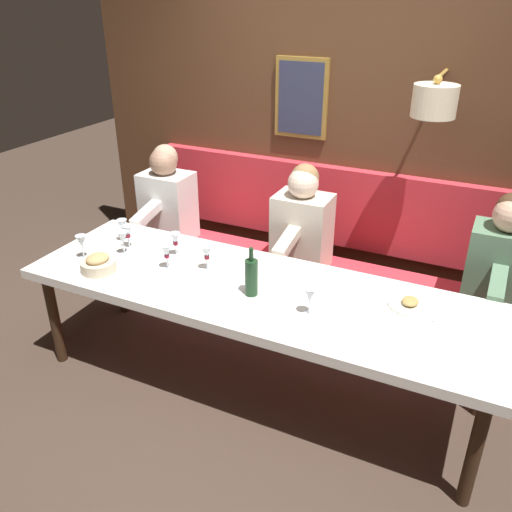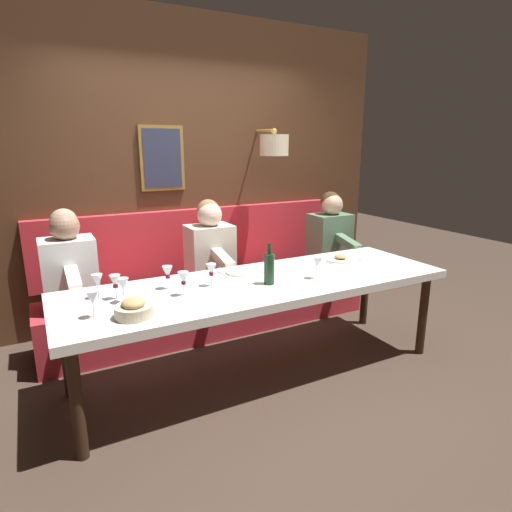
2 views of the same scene
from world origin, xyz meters
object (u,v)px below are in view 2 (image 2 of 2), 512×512
at_px(wine_glass_4, 317,263).
at_px(wine_glass_3, 211,270).
at_px(diner_nearest, 330,233).
at_px(wine_glass_0, 123,285).
at_px(diner_middle, 69,263).
at_px(bread_bowl, 134,309).
at_px(wine_glass_6, 168,273).
at_px(dining_table, 261,289).
at_px(wine_glass_2, 97,281).
at_px(wine_glass_5, 115,282).
at_px(diner_near, 210,247).
at_px(wine_glass_1, 92,299).
at_px(wine_bottle, 269,268).
at_px(wine_glass_7, 183,279).

bearing_deg(wine_glass_4, wine_glass_3, 75.10).
height_order(diner_nearest, wine_glass_0, diner_nearest).
bearing_deg(diner_middle, diner_nearest, -90.00).
bearing_deg(bread_bowl, wine_glass_6, -39.44).
distance_m(dining_table, bread_bowl, 1.01).
relative_size(wine_glass_2, wine_glass_4, 1.00).
bearing_deg(wine_glass_5, dining_table, -96.09).
bearing_deg(diner_nearest, wine_glass_6, 110.60).
xyz_separation_m(diner_near, wine_glass_0, (-0.87, 0.93, 0.04)).
distance_m(dining_table, diner_near, 0.89).
distance_m(wine_glass_1, wine_bottle, 1.20).
relative_size(dining_table, wine_glass_4, 17.50).
bearing_deg(wine_glass_7, dining_table, -87.07).
xyz_separation_m(wine_glass_0, bread_bowl, (-0.26, -0.00, -0.07)).
xyz_separation_m(diner_near, wine_glass_7, (-0.91, 0.56, 0.04)).
height_order(wine_glass_0, wine_glass_1, same).
xyz_separation_m(wine_glass_0, wine_glass_7, (-0.04, -0.38, -0.00)).
bearing_deg(wine_glass_3, wine_glass_6, 73.72).
bearing_deg(wine_glass_5, bread_bowl, -174.48).
xyz_separation_m(diner_near, wine_glass_5, (-0.77, 0.96, 0.04)).
height_order(wine_glass_2, wine_glass_7, same).
xyz_separation_m(dining_table, wine_bottle, (-0.08, -0.02, 0.18)).
xyz_separation_m(dining_table, wine_glass_3, (0.06, 0.37, 0.17)).
bearing_deg(diner_middle, wine_glass_2, -170.85).
height_order(diner_nearest, wine_glass_1, diner_nearest).
bearing_deg(dining_table, wine_glass_0, 89.18).
distance_m(wine_glass_4, bread_bowl, 1.37).
distance_m(wine_glass_5, wine_glass_6, 0.36).
bearing_deg(wine_glass_6, wine_glass_5, 96.49).
relative_size(diner_nearest, diner_near, 1.00).
height_order(wine_glass_7, wine_bottle, wine_bottle).
height_order(diner_near, wine_glass_4, diner_near).
bearing_deg(wine_glass_4, diner_middle, 57.72).
xyz_separation_m(wine_glass_4, bread_bowl, (-0.10, 1.37, -0.07)).
xyz_separation_m(dining_table, wine_glass_6, (0.15, 0.65, 0.17)).
distance_m(wine_glass_2, wine_glass_7, 0.55).
bearing_deg(bread_bowl, wine_glass_1, 65.63).
bearing_deg(wine_glass_7, wine_glass_0, 83.22).
bearing_deg(dining_table, wine_glass_1, 97.20).
height_order(dining_table, wine_glass_0, wine_glass_0).
relative_size(wine_glass_3, wine_glass_4, 1.00).
xyz_separation_m(wine_glass_5, wine_bottle, (-0.19, -1.03, 0.00)).
bearing_deg(diner_nearest, wine_glass_3, 116.17).
relative_size(diner_middle, wine_glass_4, 4.82).
relative_size(wine_glass_0, bread_bowl, 0.75).
height_order(wine_glass_0, wine_glass_6, same).
relative_size(dining_table, diner_nearest, 3.63).
bearing_deg(wine_glass_1, bread_bowl, -114.37).
distance_m(dining_table, wine_glass_0, 0.99).
distance_m(wine_glass_0, wine_glass_4, 1.38).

